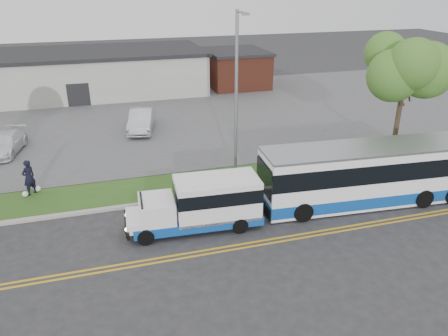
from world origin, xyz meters
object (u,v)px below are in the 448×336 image
object	(u,v)px
pedestrian	(29,177)
shuttle_bus	(204,202)
parked_car_b	(6,143)
transit_bus	(368,174)
tree_east	(407,64)
parked_car_a	(141,120)
streetlight_near	(237,94)

from	to	relation	value
pedestrian	shuttle_bus	bearing A→B (deg)	103.49
parked_car_b	transit_bus	bearing A→B (deg)	-22.79
tree_east	parked_car_a	xyz separation A→B (m)	(-15.28, 10.35, -5.29)
pedestrian	parked_car_a	bearing A→B (deg)	-168.97
pedestrian	parked_car_b	distance (m)	7.52
tree_east	pedestrian	xyz separation A→B (m)	(-22.43, 1.00, -5.10)
streetlight_near	transit_bus	world-z (taller)	streetlight_near
tree_east	shuttle_bus	distance (m)	15.66
shuttle_bus	parked_car_a	size ratio (longest dim) A/B	1.33
transit_bus	parked_car_a	size ratio (longest dim) A/B	2.36
streetlight_near	pedestrian	world-z (taller)	streetlight_near
streetlight_near	parked_car_a	size ratio (longest dim) A/B	1.93
streetlight_near	parked_car_a	distance (m)	12.24
pedestrian	parked_car_b	world-z (taller)	pedestrian
parked_car_b	streetlight_near	bearing A→B (deg)	-20.82
streetlight_near	shuttle_bus	world-z (taller)	streetlight_near
pedestrian	parked_car_a	size ratio (longest dim) A/B	0.41
parked_car_a	parked_car_b	distance (m)	9.64
transit_bus	pedestrian	world-z (taller)	transit_bus
shuttle_bus	transit_bus	world-z (taller)	transit_bus
parked_car_a	parked_car_b	size ratio (longest dim) A/B	1.07
streetlight_near	parked_car_a	bearing A→B (deg)	111.96
shuttle_bus	parked_car_b	size ratio (longest dim) A/B	1.42
tree_east	transit_bus	xyz separation A→B (m)	(-5.20, -4.80, -4.60)
shuttle_bus	parked_car_a	bearing A→B (deg)	97.93
shuttle_bus	parked_car_b	distance (m)	16.79
shuttle_bus	transit_bus	size ratio (longest dim) A/B	0.56
tree_east	transit_bus	size ratio (longest dim) A/B	0.72
streetlight_near	shuttle_bus	xyz separation A→B (m)	(-3.07, -4.56, -3.92)
transit_bus	pedestrian	xyz separation A→B (m)	(-17.22, 5.80, -0.50)
shuttle_bus	pedestrian	xyz separation A→B (m)	(-8.36, 5.84, -0.21)
transit_bus	pedestrian	bearing A→B (deg)	165.40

